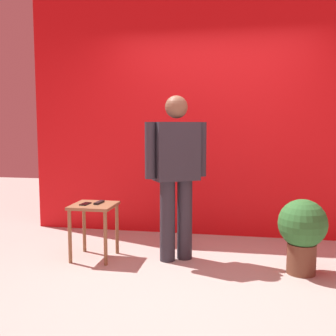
{
  "coord_description": "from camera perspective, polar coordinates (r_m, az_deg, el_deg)",
  "views": [
    {
      "loc": [
        0.36,
        -3.33,
        1.35
      ],
      "look_at": [
        -0.35,
        0.55,
        0.93
      ],
      "focal_mm": 42.72,
      "sensor_mm": 36.0,
      "label": 1
    }
  ],
  "objects": [
    {
      "name": "standing_person",
      "position": [
        3.94,
        1.18,
        -0.18
      ],
      "size": [
        0.61,
        0.42,
        1.64
      ],
      "color": "#2D2D38",
      "rests_on": "ground_plane"
    },
    {
      "name": "side_table",
      "position": [
        4.13,
        -10.52,
        -6.57
      ],
      "size": [
        0.42,
        0.42,
        0.56
      ],
      "color": "olive",
      "rests_on": "ground_plane"
    },
    {
      "name": "ground_plane",
      "position": [
        3.61,
        4.06,
        -15.84
      ],
      "size": [
        12.0,
        12.0,
        0.0
      ],
      "primitive_type": "plane",
      "color": "#B7B2A8"
    },
    {
      "name": "cell_phone",
      "position": [
        4.11,
        -11.71,
        -5.03
      ],
      "size": [
        0.08,
        0.15,
        0.01
      ],
      "primitive_type": "cube",
      "rotation": [
        0.0,
        0.0,
        -0.08
      ],
      "color": "black",
      "rests_on": "side_table"
    },
    {
      "name": "potted_plant",
      "position": [
        3.86,
        18.62,
        -8.35
      ],
      "size": [
        0.44,
        0.44,
        0.69
      ],
      "color": "brown",
      "rests_on": "ground_plane"
    },
    {
      "name": "tv_remote",
      "position": [
        4.13,
        -9.8,
        -4.86
      ],
      "size": [
        0.06,
        0.17,
        0.02
      ],
      "primitive_type": "cube",
      "rotation": [
        0.0,
        0.0,
        -0.09
      ],
      "color": "black",
      "rests_on": "side_table"
    },
    {
      "name": "back_wall_red",
      "position": [
        4.92,
        6.25,
        8.7
      ],
      "size": [
        4.54,
        0.12,
        3.15
      ],
      "primitive_type": "cube",
      "color": "red",
      "rests_on": "ground_plane"
    }
  ]
}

